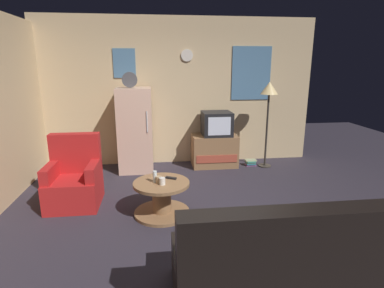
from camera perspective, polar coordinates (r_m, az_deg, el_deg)
ground_plane at (r=4.00m, az=0.57°, el=-13.78°), size 12.00×12.00×0.00m
wall_with_art at (r=5.98m, az=-2.41°, el=9.56°), size 5.20×0.12×2.75m
fridge at (r=5.63m, az=-10.43°, el=2.60°), size 0.60×0.62×1.77m
tv_stand at (r=5.90m, az=4.14°, el=-1.20°), size 0.84×0.53×0.60m
crt_tv at (r=5.79m, az=4.58°, el=3.77°), size 0.54×0.51×0.44m
standing_lamp at (r=5.81m, az=14.03°, el=8.80°), size 0.32×0.32×1.59m
coffee_table at (r=4.06m, az=-5.61°, el=-9.93°), size 0.72×0.72×0.44m
wine_glass at (r=3.95m, az=-6.87°, el=-6.01°), size 0.05×0.05×0.15m
mug_ceramic_white at (r=3.87m, az=-5.52°, el=-6.86°), size 0.08×0.08×0.09m
mug_ceramic_tan at (r=3.92m, az=-6.17°, el=-6.60°), size 0.08×0.08×0.09m
remote_control at (r=4.07m, az=-3.93°, el=-6.28°), size 0.15×0.11×0.02m
armchair at (r=4.59m, az=-20.88°, el=-6.33°), size 0.68×0.68×0.96m
couch at (r=2.79m, az=15.74°, el=-20.76°), size 1.70×0.80×0.92m
book_stack at (r=6.06m, az=10.77°, el=-3.37°), size 0.21×0.16×0.12m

